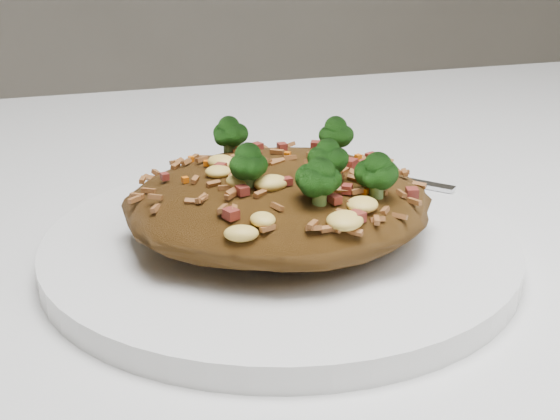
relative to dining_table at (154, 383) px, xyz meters
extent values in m
cube|color=white|center=(0.00, 0.00, 0.07)|extent=(1.20, 0.80, 0.04)
cylinder|color=brown|center=(0.54, 0.34, -0.30)|extent=(0.06, 0.06, 0.71)
cylinder|color=white|center=(0.07, -0.03, 0.10)|extent=(0.26, 0.26, 0.01)
ellipsoid|color=brown|center=(0.07, -0.03, 0.12)|extent=(0.17, 0.15, 0.04)
ellipsoid|color=#0D3507|center=(0.08, -0.08, 0.15)|extent=(0.02, 0.02, 0.02)
ellipsoid|color=#0D3507|center=(0.06, 0.02, 0.15)|extent=(0.02, 0.02, 0.02)
ellipsoid|color=#0D3507|center=(0.11, -0.01, 0.15)|extent=(0.02, 0.02, 0.02)
ellipsoid|color=#0D3507|center=(0.11, -0.07, 0.15)|extent=(0.02, 0.02, 0.02)
ellipsoid|color=#0D3507|center=(0.05, -0.05, 0.15)|extent=(0.02, 0.02, 0.02)
ellipsoid|color=#0D3507|center=(0.09, -0.05, 0.15)|extent=(0.02, 0.02, 0.02)
cube|color=silver|center=(0.17, 0.02, 0.11)|extent=(0.07, 0.08, 0.00)
cube|color=silver|center=(0.11, 0.09, 0.11)|extent=(0.04, 0.04, 0.00)
camera|label=1|loc=(-0.04, -0.41, 0.28)|focal=50.00mm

